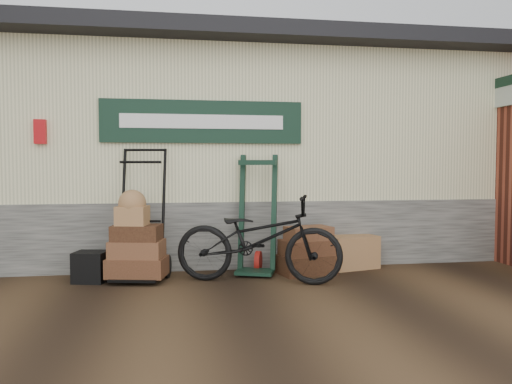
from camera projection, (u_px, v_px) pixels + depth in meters
ground at (235, 288)px, 5.65m from camera, size 80.00×80.00×0.00m
station_building at (215, 152)px, 8.26m from camera, size 14.40×4.10×3.20m
porter_trolley at (141, 212)px, 6.06m from camera, size 0.92×0.77×1.63m
green_barrow at (257, 215)px, 6.36m from camera, size 0.67×0.62×1.52m
suitcase_stack at (306, 250)px, 6.37m from camera, size 0.78×0.58×0.61m
wicker_hamper at (350, 252)px, 6.74m from camera, size 0.76×0.59×0.44m
black_trunk at (91, 267)px, 5.92m from camera, size 0.42×0.38×0.36m
bicycle at (258, 234)px, 5.87m from camera, size 1.28×2.10×1.15m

